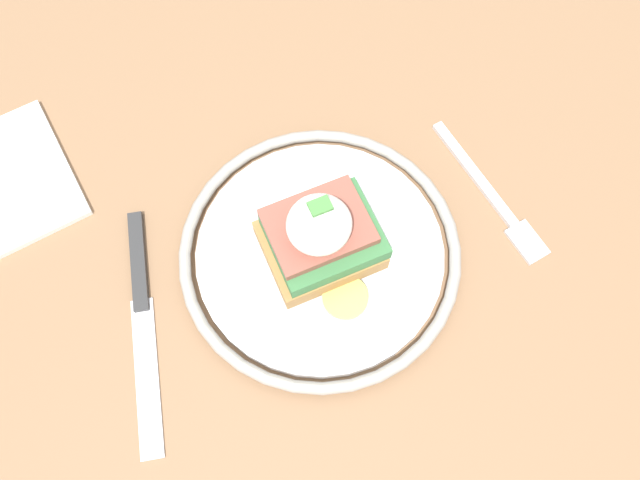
% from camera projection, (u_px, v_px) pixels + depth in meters
% --- Properties ---
extents(ground_plane, '(6.00, 6.00, 0.00)m').
position_uv_depth(ground_plane, '(330.00, 382.00, 1.24)').
color(ground_plane, '#9E9993').
extents(dining_table, '(1.03, 0.80, 0.76)m').
position_uv_depth(dining_table, '(339.00, 273.00, 0.65)').
color(dining_table, '#846042').
rests_on(dining_table, ground_plane).
extents(plate, '(0.24, 0.24, 0.02)m').
position_uv_depth(plate, '(320.00, 252.00, 0.52)').
color(plate, silver).
rests_on(plate, dining_table).
extents(sandwich, '(0.09, 0.10, 0.08)m').
position_uv_depth(sandwich, '(321.00, 236.00, 0.49)').
color(sandwich, '#9E703D').
rests_on(sandwich, plate).
extents(fork, '(0.03, 0.16, 0.00)m').
position_uv_depth(fork, '(492.00, 196.00, 0.55)').
color(fork, silver).
rests_on(fork, dining_table).
extents(knife, '(0.06, 0.20, 0.01)m').
position_uv_depth(knife, '(142.00, 308.00, 0.51)').
color(knife, '#2D2D2D').
rests_on(knife, dining_table).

